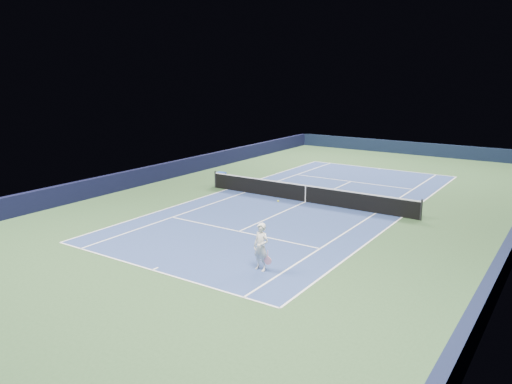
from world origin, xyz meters
The scene contains 18 objects.
ground centered at (0.00, 0.00, 0.00)m, with size 40.00×40.00×0.00m, color #2C4A28.
wall_far centered at (0.00, 19.82, 0.55)m, with size 22.00×0.35×1.10m, color black.
wall_left centered at (-10.82, 0.00, 0.55)m, with size 0.35×40.00×1.10m, color black.
court_surface centered at (0.00, 0.00, 0.00)m, with size 10.97×23.77×0.01m, color navy.
baseline_far centered at (0.00, 11.88, 0.01)m, with size 10.97×0.08×0.00m, color white.
baseline_near centered at (0.00, -11.88, 0.01)m, with size 10.97×0.08×0.00m, color white.
sideline_doubles_right centered at (5.49, 0.00, 0.01)m, with size 0.08×23.77×0.00m, color white.
sideline_doubles_left centered at (-5.49, 0.00, 0.01)m, with size 0.08×23.77×0.00m, color white.
sideline_singles_right centered at (4.12, 0.00, 0.01)m, with size 0.08×23.77×0.00m, color white.
sideline_singles_left centered at (-4.12, 0.00, 0.01)m, with size 0.08×23.77×0.00m, color white.
service_line_far centered at (0.00, 6.40, 0.01)m, with size 8.23×0.08×0.00m, color white.
service_line_near centered at (0.00, -6.40, 0.01)m, with size 8.23×0.08×0.00m, color white.
center_service_line centered at (0.00, 0.00, 0.01)m, with size 0.08×12.80×0.00m, color white.
center_mark_far centered at (0.00, 11.73, 0.01)m, with size 0.08×0.30×0.00m, color white.
center_mark_near centered at (0.00, -11.73, 0.01)m, with size 0.08×0.30×0.00m, color white.
tennis_net centered at (0.00, 0.00, 0.50)m, with size 12.90×0.10×1.07m.
sponsor_cube centered at (-6.40, 0.56, 0.45)m, with size 0.59×0.53×0.89m.
tennis_player centered at (3.33, -9.65, 0.90)m, with size 0.83×1.29×2.45m.
Camera 1 is at (12.70, -24.03, 7.11)m, focal length 35.00 mm.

